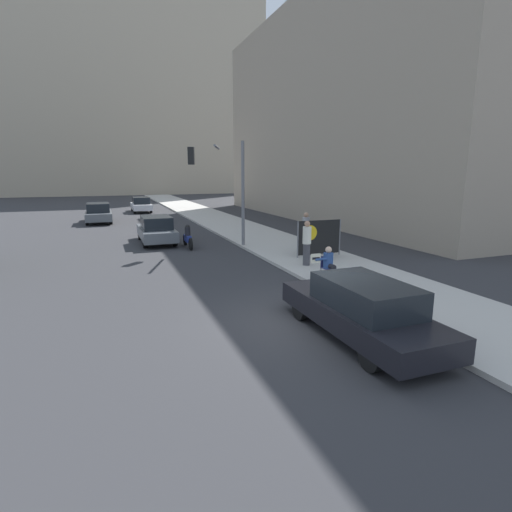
% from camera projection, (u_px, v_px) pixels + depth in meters
% --- Properties ---
extents(ground_plane, '(160.00, 160.00, 0.00)m').
position_uv_depth(ground_plane, '(304.00, 324.00, 10.17)').
color(ground_plane, '#303033').
extents(sidewalk_curb, '(4.02, 90.00, 0.13)m').
position_uv_depth(sidewalk_curb, '(248.00, 232.00, 25.22)').
color(sidewalk_curb, '#B7B2A8').
rests_on(sidewalk_curb, ground_plane).
extents(building_backdrop_far, '(52.00, 12.00, 40.22)m').
position_uv_depth(building_backdrop_far, '(109.00, 73.00, 67.17)').
color(building_backdrop_far, tan).
rests_on(building_backdrop_far, ground_plane).
extents(building_backdrop_right, '(10.00, 32.00, 16.72)m').
position_uv_depth(building_backdrop_right, '(353.00, 114.00, 32.14)').
color(building_backdrop_right, gray).
rests_on(building_backdrop_right, ground_plane).
extents(seated_protester, '(0.91, 0.77, 1.17)m').
position_uv_depth(seated_protester, '(329.00, 263.00, 13.60)').
color(seated_protester, '#474C56').
rests_on(seated_protester, sidewalk_curb).
extents(jogger_on_sidewalk, '(0.34, 0.34, 1.78)m').
position_uv_depth(jogger_on_sidewalk, '(307.00, 243.00, 15.82)').
color(jogger_on_sidewalk, '#424247').
rests_on(jogger_on_sidewalk, sidewalk_curb).
extents(pedestrian_behind, '(0.34, 0.34, 1.82)m').
position_uv_depth(pedestrian_behind, '(306.00, 231.00, 18.72)').
color(pedestrian_behind, '#334775').
rests_on(pedestrian_behind, sidewalk_curb).
extents(protest_banner, '(2.16, 0.06, 1.60)m').
position_uv_depth(protest_banner, '(319.00, 237.00, 17.52)').
color(protest_banner, slate).
rests_on(protest_banner, sidewalk_curb).
extents(traffic_light_pole, '(2.66, 2.42, 5.16)m').
position_uv_depth(traffic_light_pole, '(223.00, 176.00, 19.80)').
color(traffic_light_pole, slate).
rests_on(traffic_light_pole, sidewalk_curb).
extents(parked_car_curbside, '(1.72, 4.80, 1.40)m').
position_uv_depth(parked_car_curbside, '(361.00, 309.00, 9.17)').
color(parked_car_curbside, black).
rests_on(parked_car_curbside, ground_plane).
extents(car_on_road_nearest, '(1.73, 4.37, 1.46)m').
position_uv_depth(car_on_road_nearest, '(156.00, 230.00, 21.65)').
color(car_on_road_nearest, '#565B60').
rests_on(car_on_road_nearest, ground_plane).
extents(car_on_road_midblock, '(1.85, 4.75, 1.49)m').
position_uv_depth(car_on_road_midblock, '(99.00, 213.00, 30.45)').
color(car_on_road_midblock, '#565B60').
rests_on(car_on_road_midblock, ground_plane).
extents(car_on_road_distant, '(1.72, 4.48, 1.44)m').
position_uv_depth(car_on_road_distant, '(141.00, 205.00, 38.60)').
color(car_on_road_distant, silver).
rests_on(car_on_road_distant, ground_plane).
extents(motorcycle_on_road, '(0.28, 2.05, 1.20)m').
position_uv_depth(motorcycle_on_road, '(188.00, 238.00, 20.28)').
color(motorcycle_on_road, navy).
rests_on(motorcycle_on_road, ground_plane).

